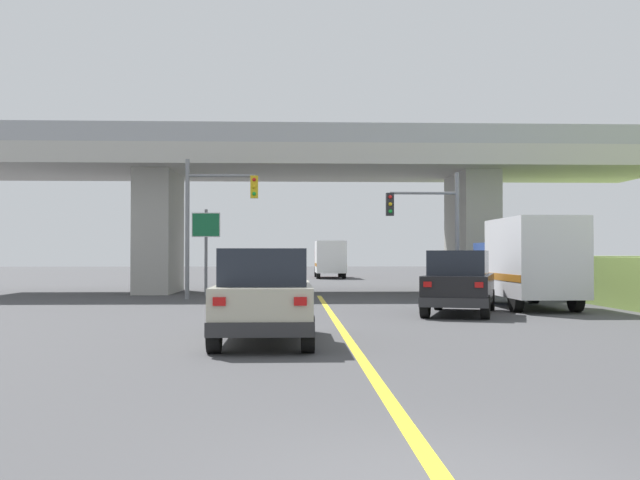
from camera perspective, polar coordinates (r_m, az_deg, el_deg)
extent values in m
plane|color=#424244|center=(37.59, -0.26, -4.00)|extent=(160.00, 160.00, 0.00)
cube|color=#B7B5AD|center=(37.81, -0.26, 5.79)|extent=(34.64, 8.47, 0.96)
cube|color=#A8A69F|center=(38.10, -12.14, 0.54)|extent=(1.75, 5.08, 5.96)
cube|color=#A8A69F|center=(38.63, 11.46, 0.52)|extent=(1.75, 5.08, 5.96)
cube|color=#9EA0A5|center=(33.90, -0.02, 8.18)|extent=(34.64, 0.20, 0.90)
cube|color=#9EA0A5|center=(41.98, -0.45, 6.38)|extent=(34.64, 0.20, 0.90)
cube|color=yellow|center=(20.33, 1.41, -6.46)|extent=(0.20, 28.34, 0.01)
cube|color=#B7B29E|center=(16.36, -4.24, -4.92)|extent=(2.00, 4.76, 0.90)
cube|color=#1E232D|center=(15.96, -4.29, -2.04)|extent=(1.76, 2.62, 0.76)
cube|color=#2D2D30|center=(14.06, -4.59, -6.82)|extent=(2.04, 0.20, 0.28)
cube|color=red|center=(14.00, -7.67, -4.66)|extent=(0.24, 0.06, 0.16)
cube|color=red|center=(13.94, -1.50, -4.68)|extent=(0.24, 0.06, 0.16)
cylinder|color=black|center=(18.27, -6.88, -5.93)|extent=(0.26, 0.72, 0.72)
cylinder|color=black|center=(18.21, -1.20, -5.96)|extent=(0.26, 0.72, 0.72)
cylinder|color=black|center=(14.63, -8.05, -7.14)|extent=(0.26, 0.72, 0.72)
cylinder|color=black|center=(14.56, -0.94, -7.18)|extent=(0.26, 0.72, 0.72)
cube|color=black|center=(24.31, 10.59, -3.66)|extent=(3.27, 5.04, 0.90)
cube|color=#1E232D|center=(23.94, 10.52, -1.71)|extent=(2.41, 2.97, 0.76)
cube|color=#2D2D30|center=(22.05, 10.11, -4.73)|extent=(1.97, 0.79, 0.28)
cube|color=red|center=(22.03, 8.19, -3.36)|extent=(0.25, 0.13, 0.16)
cube|color=red|center=(21.90, 12.01, -3.36)|extent=(0.25, 0.13, 0.16)
cylinder|color=black|center=(26.19, 8.99, -4.46)|extent=(0.46, 0.76, 0.72)
cylinder|color=black|center=(26.06, 12.84, -4.47)|extent=(0.46, 0.76, 0.72)
cylinder|color=black|center=(22.65, 8.00, -4.99)|extent=(0.46, 0.76, 0.72)
cylinder|color=black|center=(22.50, 12.47, -5.00)|extent=(0.46, 0.76, 0.72)
cube|color=navy|center=(29.91, 14.09, -2.03)|extent=(2.20, 2.00, 1.90)
cube|color=silver|center=(26.83, 16.02, -1.28)|extent=(2.31, 4.45, 2.70)
cube|color=#B26619|center=(26.84, 16.03, -2.72)|extent=(2.33, 4.36, 0.24)
cylinder|color=black|center=(29.67, 12.24, -3.88)|extent=(0.30, 0.90, 0.90)
cylinder|color=black|center=(30.23, 15.92, -3.81)|extent=(0.30, 0.90, 0.90)
cylinder|color=black|center=(25.51, 14.68, -4.33)|extent=(0.30, 0.90, 0.90)
cylinder|color=black|center=(26.16, 18.89, -4.22)|extent=(0.30, 0.90, 0.90)
cylinder|color=slate|center=(31.95, 10.40, 0.30)|extent=(0.18, 0.18, 5.34)
cylinder|color=slate|center=(31.76, 7.88, 3.56)|extent=(2.84, 0.12, 0.12)
cube|color=#232326|center=(31.51, 5.34, 2.72)|extent=(0.32, 0.26, 0.96)
sphere|color=red|center=(31.38, 5.37, 3.28)|extent=(0.16, 0.16, 0.16)
sphere|color=gold|center=(31.36, 5.37, 2.73)|extent=(0.16, 0.16, 0.16)
sphere|color=green|center=(31.34, 5.37, 2.19)|extent=(0.16, 0.16, 0.16)
cylinder|color=slate|center=(32.32, -10.06, 0.83)|extent=(0.18, 0.18, 5.96)
cylinder|color=slate|center=(32.31, -7.55, 4.88)|extent=(2.84, 0.12, 0.12)
cube|color=gold|center=(32.17, -5.03, 4.04)|extent=(0.32, 0.26, 0.96)
sphere|color=red|center=(32.05, -5.04, 4.60)|extent=(0.16, 0.16, 0.16)
sphere|color=gold|center=(32.02, -5.04, 4.06)|extent=(0.16, 0.16, 0.16)
sphere|color=green|center=(31.99, -5.04, 3.53)|extent=(0.16, 0.16, 0.16)
cylinder|color=slate|center=(35.28, -8.67, -0.92)|extent=(0.14, 0.14, 4.01)
cube|color=#197242|center=(35.24, -8.67, 1.15)|extent=(1.24, 0.08, 1.05)
cube|color=white|center=(35.24, -8.67, 1.15)|extent=(1.32, 0.04, 1.13)
cube|color=red|center=(63.07, 0.62, -1.56)|extent=(2.20, 2.00, 1.90)
cube|color=white|center=(59.65, 0.78, -1.29)|extent=(2.31, 4.86, 2.51)
cube|color=#B26619|center=(59.65, 0.78, -1.89)|extent=(2.33, 4.76, 0.24)
cylinder|color=black|center=(63.05, -0.29, -2.42)|extent=(0.30, 0.90, 0.90)
cylinder|color=black|center=(63.15, 1.53, -2.42)|extent=(0.30, 0.90, 0.90)
cylinder|color=black|center=(58.41, -0.13, -2.53)|extent=(0.30, 0.90, 0.90)
cylinder|color=black|center=(58.52, 1.82, -2.52)|extent=(0.30, 0.90, 0.90)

